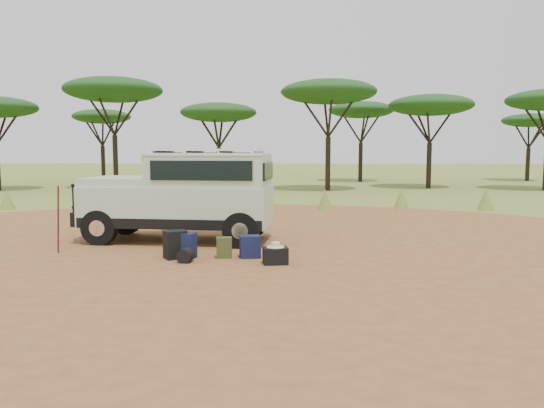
{
  "coord_description": "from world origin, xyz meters",
  "views": [
    {
      "loc": [
        1.18,
        -11.22,
        2.3
      ],
      "look_at": [
        1.08,
        1.13,
        1.0
      ],
      "focal_mm": 35.0,
      "sensor_mm": 36.0,
      "label": 1
    }
  ],
  "objects_px": {
    "safari_vehicle": "(185,197)",
    "backpack_navy": "(185,246)",
    "walking_staff": "(58,220)",
    "hard_case": "(275,256)",
    "backpack_olive": "(224,248)",
    "duffel_navy": "(250,247)",
    "backpack_black": "(175,245)"
  },
  "relations": [
    {
      "from": "safari_vehicle",
      "to": "walking_staff",
      "type": "xyz_separation_m",
      "value": [
        -2.44,
        -1.77,
        -0.35
      ]
    },
    {
      "from": "duffel_navy",
      "to": "backpack_olive",
      "type": "bearing_deg",
      "value": 173.87
    },
    {
      "from": "backpack_navy",
      "to": "backpack_olive",
      "type": "height_order",
      "value": "backpack_navy"
    },
    {
      "from": "backpack_navy",
      "to": "backpack_olive",
      "type": "distance_m",
      "value": 0.81
    },
    {
      "from": "backpack_black",
      "to": "backpack_olive",
      "type": "distance_m",
      "value": 1.02
    },
    {
      "from": "duffel_navy",
      "to": "hard_case",
      "type": "bearing_deg",
      "value": -58.85
    },
    {
      "from": "backpack_black",
      "to": "hard_case",
      "type": "relative_size",
      "value": 1.23
    },
    {
      "from": "backpack_olive",
      "to": "hard_case",
      "type": "bearing_deg",
      "value": -34.66
    },
    {
      "from": "walking_staff",
      "to": "duffel_navy",
      "type": "height_order",
      "value": "walking_staff"
    },
    {
      "from": "backpack_navy",
      "to": "backpack_olive",
      "type": "relative_size",
      "value": 1.23
    },
    {
      "from": "safari_vehicle",
      "to": "backpack_olive",
      "type": "relative_size",
      "value": 11.06
    },
    {
      "from": "backpack_navy",
      "to": "hard_case",
      "type": "bearing_deg",
      "value": -0.65
    },
    {
      "from": "backpack_black",
      "to": "backpack_navy",
      "type": "xyz_separation_m",
      "value": [
        0.2,
        0.03,
        -0.03
      ]
    },
    {
      "from": "safari_vehicle",
      "to": "backpack_olive",
      "type": "height_order",
      "value": "safari_vehicle"
    },
    {
      "from": "walking_staff",
      "to": "hard_case",
      "type": "distance_m",
      "value": 4.81
    },
    {
      "from": "walking_staff",
      "to": "backpack_navy",
      "type": "height_order",
      "value": "walking_staff"
    },
    {
      "from": "backpack_olive",
      "to": "duffel_navy",
      "type": "relative_size",
      "value": 0.93
    },
    {
      "from": "safari_vehicle",
      "to": "backpack_navy",
      "type": "relative_size",
      "value": 9.01
    },
    {
      "from": "walking_staff",
      "to": "backpack_navy",
      "type": "xyz_separation_m",
      "value": [
        2.8,
        -0.37,
        -0.49
      ]
    },
    {
      "from": "safari_vehicle",
      "to": "backpack_olive",
      "type": "bearing_deg",
      "value": -54.14
    },
    {
      "from": "safari_vehicle",
      "to": "backpack_black",
      "type": "distance_m",
      "value": 2.32
    },
    {
      "from": "safari_vehicle",
      "to": "walking_staff",
      "type": "height_order",
      "value": "safari_vehicle"
    },
    {
      "from": "backpack_navy",
      "to": "hard_case",
      "type": "height_order",
      "value": "backpack_navy"
    },
    {
      "from": "backpack_navy",
      "to": "backpack_olive",
      "type": "bearing_deg",
      "value": 18.11
    },
    {
      "from": "hard_case",
      "to": "safari_vehicle",
      "type": "bearing_deg",
      "value": 122.0
    },
    {
      "from": "backpack_black",
      "to": "duffel_navy",
      "type": "relative_size",
      "value": 1.25
    },
    {
      "from": "backpack_olive",
      "to": "hard_case",
      "type": "height_order",
      "value": "backpack_olive"
    },
    {
      "from": "backpack_olive",
      "to": "duffel_navy",
      "type": "distance_m",
      "value": 0.54
    },
    {
      "from": "safari_vehicle",
      "to": "walking_staff",
      "type": "relative_size",
      "value": 3.1
    },
    {
      "from": "walking_staff",
      "to": "backpack_olive",
      "type": "xyz_separation_m",
      "value": [
        3.61,
        -0.33,
        -0.54
      ]
    },
    {
      "from": "backpack_olive",
      "to": "duffel_navy",
      "type": "bearing_deg",
      "value": -2.67
    },
    {
      "from": "backpack_navy",
      "to": "backpack_olive",
      "type": "xyz_separation_m",
      "value": [
        0.81,
        0.04,
        -0.05
      ]
    }
  ]
}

